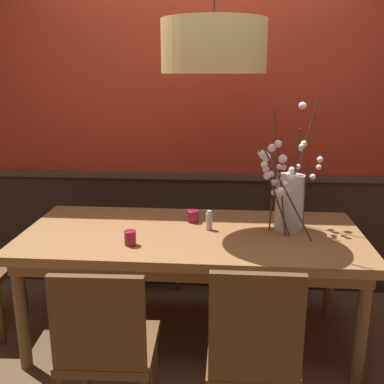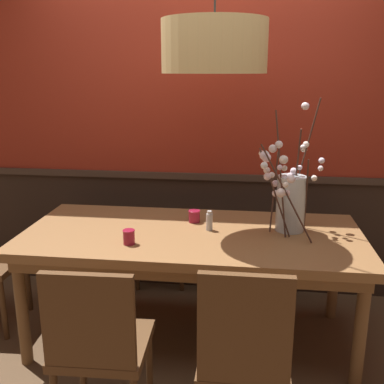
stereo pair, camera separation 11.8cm
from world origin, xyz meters
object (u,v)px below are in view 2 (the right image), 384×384
object	(u,v)px
candle_holder_nearer_center	(194,216)
candle_holder_nearer_edge	(129,237)
pendant_lamp	(214,47)
condiment_bottle	(209,221)
chair_near_side_left	(99,343)
dining_table	(192,244)
chair_near_side_right	(244,355)
chair_far_side_left	(162,220)
vase_with_blossoms	(289,199)
chair_far_side_right	(244,222)

from	to	relation	value
candle_holder_nearer_center	candle_holder_nearer_edge	xyz separation A→B (m)	(-0.33, -0.44, 0.00)
pendant_lamp	condiment_bottle	bearing A→B (deg)	-120.92
chair_near_side_left	condiment_bottle	world-z (taller)	chair_near_side_left
dining_table	candle_holder_nearer_edge	world-z (taller)	candle_holder_nearer_edge
chair_near_side_right	pendant_lamp	size ratio (longest dim) A/B	0.80
chair_far_side_left	vase_with_blossoms	size ratio (longest dim) A/B	1.09
pendant_lamp	candle_holder_nearer_center	bearing A→B (deg)	137.80
candle_holder_nearer_center	condiment_bottle	xyz separation A→B (m)	(0.11, -0.14, 0.02)
dining_table	condiment_bottle	distance (m)	0.18
chair_far_side_left	candle_holder_nearer_edge	xyz separation A→B (m)	(0.03, -1.12, 0.28)
dining_table	vase_with_blossoms	bearing A→B (deg)	10.23
candle_holder_nearer_center	pendant_lamp	size ratio (longest dim) A/B	0.07
chair_far_side_left	pendant_lamp	xyz separation A→B (m)	(0.48, -0.81, 1.34)
candle_holder_nearer_edge	chair_near_side_right	bearing A→B (deg)	-44.33
vase_with_blossoms	condiment_bottle	xyz separation A→B (m)	(-0.49, -0.06, -0.14)
chair_far_side_right	candle_holder_nearer_edge	world-z (taller)	chair_far_side_right
chair_far_side_left	candle_holder_nearer_center	world-z (taller)	chair_far_side_left
candle_holder_nearer_center	candle_holder_nearer_edge	size ratio (longest dim) A/B	0.93
chair_far_side_left	candle_holder_nearer_edge	size ratio (longest dim) A/B	10.19
condiment_bottle	dining_table	bearing A→B (deg)	-154.98
candle_holder_nearer_center	pendant_lamp	bearing A→B (deg)	-42.20
chair_far_side_right	candle_holder_nearer_edge	size ratio (longest dim) A/B	10.50
chair_near_side_left	chair_far_side_right	bearing A→B (deg)	70.62
dining_table	chair_far_side_right	size ratio (longest dim) A/B	2.30
chair_near_side_left	candle_holder_nearer_center	distance (m)	1.15
chair_near_side_left	chair_far_side_right	distance (m)	1.90
chair_near_side_left	candle_holder_nearer_center	xyz separation A→B (m)	(0.31, 1.07, 0.27)
condiment_bottle	chair_far_side_right	bearing A→B (deg)	76.18
chair_near_side_left	chair_far_side_left	xyz separation A→B (m)	(-0.05, 1.76, -0.01)
candle_holder_nearer_center	chair_far_side_left	bearing A→B (deg)	117.22
chair_near_side_right	candle_holder_nearer_edge	bearing A→B (deg)	135.67
condiment_bottle	vase_with_blossoms	bearing A→B (deg)	6.83
chair_far_side_right	candle_holder_nearer_center	size ratio (longest dim) A/B	11.35
chair_far_side_right	candle_holder_nearer_center	world-z (taller)	chair_far_side_right
chair_far_side_right	condiment_bottle	bearing A→B (deg)	-103.82
chair_far_side_right	vase_with_blossoms	xyz separation A→B (m)	(0.28, -0.80, 0.43)
dining_table	candle_holder_nearer_center	world-z (taller)	candle_holder_nearer_center
chair_near_side_right	condiment_bottle	xyz separation A→B (m)	(-0.24, 0.95, 0.28)
candle_holder_nearer_edge	chair_near_side_left	bearing A→B (deg)	-88.28
chair_far_side_left	chair_near_side_left	bearing A→B (deg)	-88.41
candle_holder_nearer_center	pendant_lamp	world-z (taller)	pendant_lamp
pendant_lamp	chair_near_side_left	bearing A→B (deg)	-114.39
chair_far_side_right	chair_near_side_right	distance (m)	1.81
chair_far_side_right	chair_near_side_right	world-z (taller)	chair_near_side_right
chair_far_side_right	chair_near_side_left	bearing A→B (deg)	-109.38
candle_holder_nearer_edge	pendant_lamp	xyz separation A→B (m)	(0.45, 0.32, 1.05)
chair_near_side_left	pendant_lamp	bearing A→B (deg)	65.61
candle_holder_nearer_center	candle_holder_nearer_edge	distance (m)	0.54
chair_far_side_right	candle_holder_nearer_edge	distance (m)	1.35
chair_far_side_left	pendant_lamp	world-z (taller)	pendant_lamp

